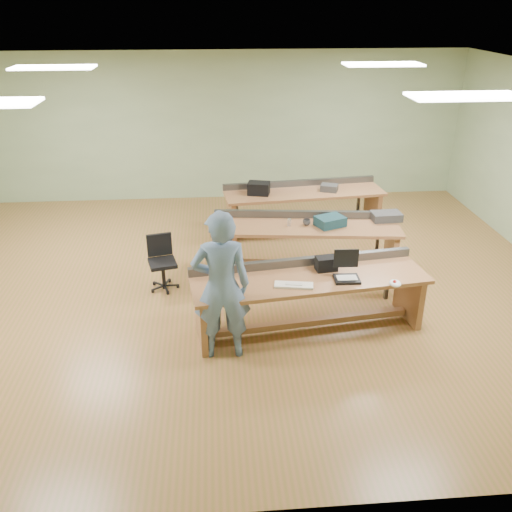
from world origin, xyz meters
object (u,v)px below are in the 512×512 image
workbench_back (303,201)px  parts_bin_grey (386,216)px  laptop_base (347,279)px  camera_bag (326,264)px  workbench_mid (305,236)px  drinks_can (289,222)px  person (221,286)px  task_chair (163,269)px  parts_bin_teal (330,221)px  workbench_front (309,290)px  mug (307,222)px

workbench_back → parts_bin_grey: size_ratio=6.43×
laptop_base → camera_bag: 0.37m
workbench_mid → drinks_can: size_ratio=26.70×
person → task_chair: bearing=-66.0°
person → task_chair: 2.03m
laptop_base → task_chair: bearing=151.5°
workbench_back → person: 4.11m
camera_bag → parts_bin_teal: bearing=69.1°
parts_bin_grey → drinks_can: parts_bin_grey is taller
task_chair → workbench_front: bearing=-46.0°
workbench_back → parts_bin_grey: parts_bin_grey is taller
laptop_base → parts_bin_teal: bearing=86.7°
mug → workbench_front: bearing=-98.3°
workbench_front → camera_bag: size_ratio=11.36×
camera_bag → workbench_mid: bearing=82.9°
person → task_chair: person is taller
workbench_front → task_chair: 2.33m
person → laptop_base: (1.55, 0.35, -0.16)m
workbench_back → laptop_base: bearing=-96.3°
workbench_back → camera_bag: (-0.22, -3.13, 0.28)m
person → drinks_can: size_ratio=16.80×
workbench_back → parts_bin_grey: (1.06, -1.50, 0.26)m
workbench_mid → parts_bin_grey: size_ratio=6.45×
camera_bag → drinks_can: 1.54m
workbench_front → task_chair: bearing=139.8°
workbench_mid → person: bearing=-115.3°
task_chair → parts_bin_grey: bearing=-4.5°
camera_bag → parts_bin_grey: bearing=44.5°
laptop_base → camera_bag: bearing=125.3°
task_chair → mug: bearing=-2.2°
workbench_front → workbench_mid: bearing=74.6°
laptop_base → parts_bin_teal: (0.15, 1.77, 0.06)m
drinks_can → workbench_mid: bearing=4.5°
parts_bin_teal → drinks_can: size_ratio=3.78×
workbench_front → laptop_base: workbench_front is taller
workbench_front → workbench_back: (0.46, 3.29, -0.00)m
person → parts_bin_teal: size_ratio=4.45×
workbench_front → parts_bin_grey: parts_bin_grey is taller
camera_bag → task_chair: (-2.19, 1.09, -0.55)m
laptop_base → parts_bin_teal: size_ratio=0.74×
workbench_back → parts_bin_grey: 1.85m
workbench_front → laptop_base: size_ratio=9.85×
camera_bag → parts_bin_teal: camera_bag is taller
person → task_chair: (-0.84, 1.74, -0.63)m
laptop_base → workbench_back: bearing=91.3°
task_chair → workbench_back: bearing=26.8°
parts_bin_teal → parts_bin_grey: size_ratio=0.91×
camera_bag → drinks_can: camera_bag is taller
workbench_mid → parts_bin_grey: 1.31m
person → drinks_can: 2.43m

